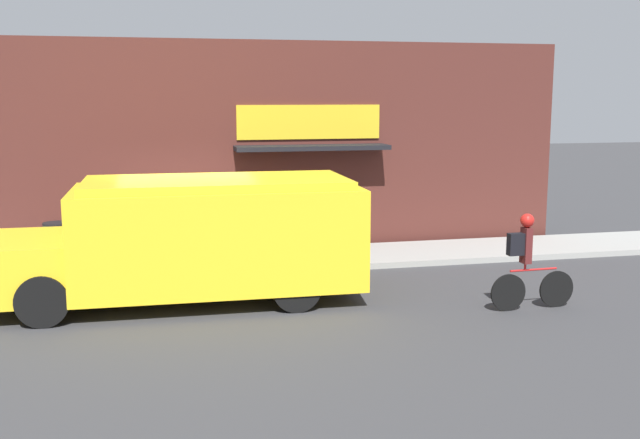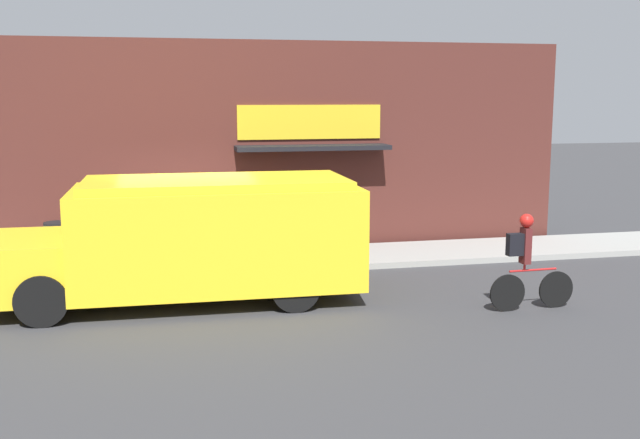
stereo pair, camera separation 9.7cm
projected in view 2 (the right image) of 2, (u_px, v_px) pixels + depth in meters
ground_plane at (189, 279)px, 14.35m from camera, size 70.00×70.00×0.00m
sidewalk at (187, 264)px, 15.32m from camera, size 28.00×2.04×0.12m
storefront at (184, 149)px, 16.19m from camera, size 17.54×0.89×4.67m
school_bus at (191, 238)px, 12.65m from camera, size 6.37×2.77×2.10m
cyclist at (527, 261)px, 12.17m from camera, size 1.50×0.23×1.60m
trash_bin at (58, 242)px, 15.17m from camera, size 0.51×0.51×0.83m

